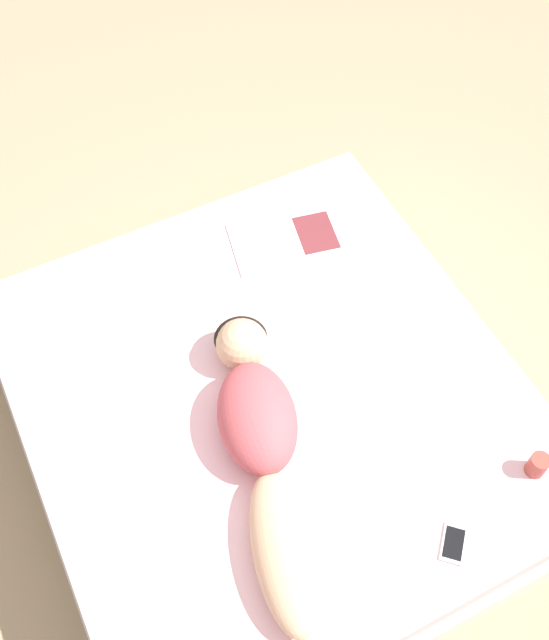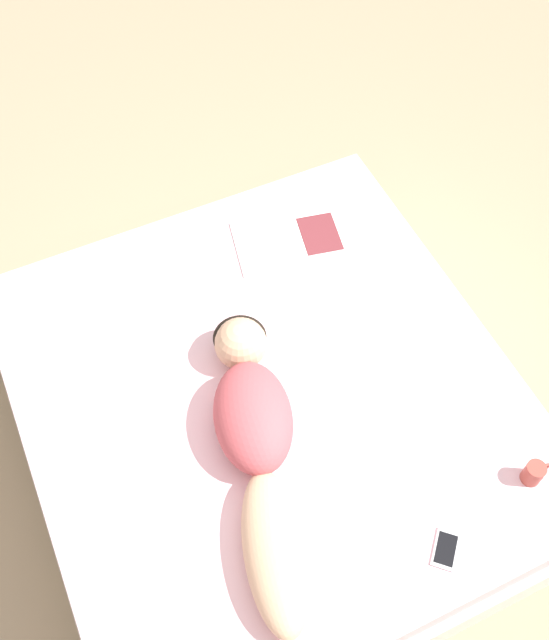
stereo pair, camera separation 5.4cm
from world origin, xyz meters
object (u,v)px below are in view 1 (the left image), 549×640
at_px(person, 261,437).
at_px(cell_phone, 454,544).
at_px(coffee_mug, 538,464).
at_px(open_magazine, 290,239).

xyz_separation_m(person, cell_phone, (0.43, -0.61, -0.09)).
relative_size(coffee_mug, cell_phone, 0.70).
relative_size(open_magazine, cell_phone, 3.63).
bearing_deg(open_magazine, coffee_mug, -66.21).
bearing_deg(coffee_mug, person, 148.41).
xyz_separation_m(open_magazine, cell_phone, (-0.12, -1.45, 0.00)).
distance_m(person, coffee_mug, 0.99).
bearing_deg(coffee_mug, cell_phone, -167.47).
distance_m(coffee_mug, cell_phone, 0.43).
xyz_separation_m(person, coffee_mug, (0.84, -0.52, -0.05)).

